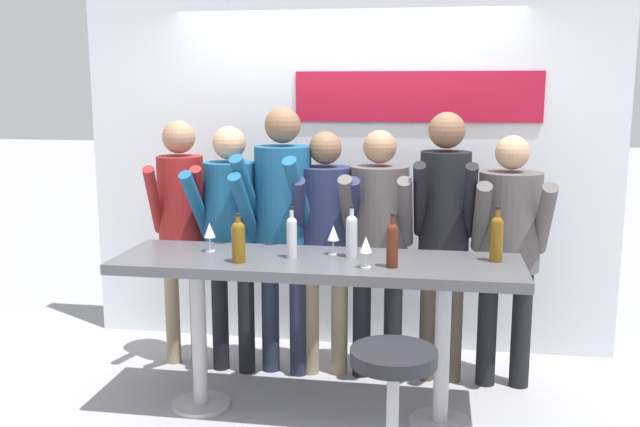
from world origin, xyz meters
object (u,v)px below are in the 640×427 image
(wine_bottle_2, at_px, (497,236))
(person_far_right, at_px, (509,236))
(wine_bottle_1, at_px, (352,234))
(wine_glass_2, at_px, (366,246))
(person_right, at_px, (444,216))
(person_center_right, at_px, (378,228))
(wine_bottle_3, at_px, (392,243))
(person_center, at_px, (325,227))
(bar_stool, at_px, (393,398))
(person_left, at_px, (230,222))
(wine_glass_1, at_px, (210,231))
(wine_bottle_4, at_px, (292,235))
(wine_glass_0, at_px, (333,234))
(tasting_table, at_px, (317,282))
(person_center_left, at_px, (283,212))
(person_far_left, at_px, (181,214))
(wine_bottle_0, at_px, (238,240))

(wine_bottle_2, bearing_deg, person_far_right, 77.17)
(wine_bottle_1, relative_size, wine_glass_2, 1.74)
(person_right, distance_m, wine_bottle_1, 0.78)
(person_center_right, bearing_deg, wine_bottle_3, -78.70)
(person_center, bearing_deg, bar_stool, -78.18)
(person_left, relative_size, person_center_right, 1.01)
(bar_stool, relative_size, wine_glass_1, 4.17)
(wine_bottle_4, height_order, wine_glass_0, wine_bottle_4)
(person_right, xyz_separation_m, wine_bottle_3, (-0.29, -0.76, -0.02))
(person_left, relative_size, wine_bottle_2, 5.30)
(person_center, xyz_separation_m, person_center_right, (0.35, 0.00, 0.00))
(tasting_table, bearing_deg, wine_glass_1, 173.11)
(person_center_right, height_order, wine_glass_1, person_center_right)
(wine_glass_2, bearing_deg, bar_stool, -72.01)
(tasting_table, height_order, person_center_left, person_center_left)
(person_far_right, bearing_deg, wine_bottle_2, -104.25)
(wine_bottle_2, bearing_deg, person_far_left, 165.27)
(person_center, height_order, wine_bottle_0, person_center)
(person_center_left, bearing_deg, person_left, -166.26)
(person_right, height_order, wine_bottle_2, person_right)
(person_far_left, xyz_separation_m, person_left, (0.38, -0.08, -0.03))
(wine_bottle_1, bearing_deg, person_far_left, 155.29)
(person_right, bearing_deg, wine_glass_2, -117.65)
(person_center, distance_m, wine_bottle_2, 1.20)
(person_left, height_order, person_center, person_left)
(person_center_right, height_order, person_right, person_right)
(tasting_table, distance_m, person_far_right, 1.31)
(person_center_right, bearing_deg, bar_stool, -81.23)
(bar_stool, relative_size, person_center, 0.44)
(person_far_left, xyz_separation_m, wine_bottle_1, (1.26, -0.58, 0.02))
(wine_glass_1, bearing_deg, person_right, 21.67)
(person_center_right, xyz_separation_m, wine_bottle_1, (-0.11, -0.56, 0.07))
(person_left, xyz_separation_m, person_center_left, (0.36, 0.02, 0.08))
(wine_bottle_3, bearing_deg, person_far_left, 152.70)
(tasting_table, xyz_separation_m, person_center, (-0.05, 0.63, 0.20))
(person_center_left, relative_size, person_far_right, 1.10)
(wine_bottle_0, distance_m, wine_glass_1, 0.34)
(wine_bottle_2, height_order, wine_bottle_4, wine_bottle_2)
(person_center_left, height_order, wine_bottle_3, person_center_left)
(tasting_table, relative_size, wine_glass_1, 13.35)
(bar_stool, xyz_separation_m, wine_bottle_4, (-0.65, 0.77, 0.61))
(person_left, xyz_separation_m, wine_glass_2, (0.99, -0.73, 0.04))
(wine_bottle_4, bearing_deg, person_center_left, 107.31)
(person_far_left, distance_m, person_center_left, 0.74)
(person_center, bearing_deg, tasting_table, -94.89)
(wine_bottle_4, bearing_deg, person_far_right, 25.74)
(tasting_table, bearing_deg, person_far_right, 28.77)
(person_far_right, relative_size, wine_glass_0, 9.36)
(wine_bottle_0, bearing_deg, wine_bottle_3, 1.92)
(wine_bottle_4, xyz_separation_m, wine_glass_1, (-0.52, 0.08, -0.01))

